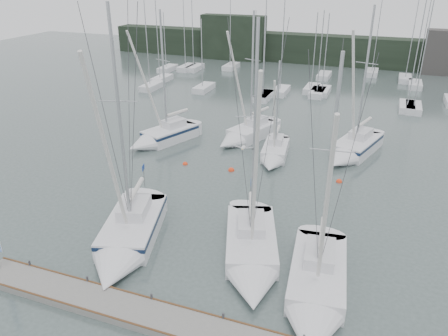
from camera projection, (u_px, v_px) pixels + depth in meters
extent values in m
plane|color=#465551|center=(216.00, 267.00, 25.76)|extent=(160.00, 160.00, 0.00)
cube|color=slate|center=(178.00, 324.00, 21.43)|extent=(24.00, 2.00, 0.40)
cube|color=black|center=(343.00, 51.00, 77.40)|extent=(90.00, 4.00, 5.00)
cube|color=black|center=(233.00, 38.00, 81.40)|extent=(12.00, 3.00, 8.00)
cube|color=silver|center=(415.00, 85.00, 63.78)|extent=(1.80, 4.50, 0.90)
cylinder|color=#A8ABB0|center=(425.00, 36.00, 60.41)|extent=(0.12, 0.12, 13.09)
cube|color=silver|center=(413.00, 108.00, 53.42)|extent=(1.80, 4.50, 0.90)
cylinder|color=#A8ABB0|center=(424.00, 52.00, 50.11)|extent=(0.12, 0.12, 12.78)
cube|color=silver|center=(195.00, 68.00, 74.33)|extent=(1.80, 4.50, 0.90)
cylinder|color=#A8ABB0|center=(192.00, 29.00, 71.16)|extent=(0.12, 0.12, 12.10)
cube|color=silver|center=(281.00, 91.00, 60.56)|extent=(1.80, 4.50, 0.90)
cylinder|color=#A8ABB0|center=(283.00, 40.00, 57.17)|extent=(0.12, 0.12, 13.21)
cube|color=silver|center=(264.00, 96.00, 58.18)|extent=(1.80, 4.50, 0.90)
cylinder|color=#A8ABB0|center=(265.00, 43.00, 54.78)|extent=(0.12, 0.12, 13.23)
cube|color=silver|center=(204.00, 88.00, 62.07)|extent=(1.80, 4.50, 0.90)
cylinder|color=#A8ABB0|center=(202.00, 53.00, 59.56)|extent=(0.12, 0.12, 9.03)
cube|color=silver|center=(324.00, 76.00, 68.97)|extent=(1.80, 4.50, 0.90)
cylinder|color=#A8ABB0|center=(326.00, 46.00, 66.54)|extent=(0.12, 0.12, 8.59)
cube|color=silver|center=(187.00, 68.00, 74.47)|extent=(1.80, 4.50, 0.90)
cylinder|color=#A8ABB0|center=(184.00, 25.00, 71.09)|extent=(0.12, 0.12, 13.14)
cube|color=silver|center=(231.00, 67.00, 75.24)|extent=(1.80, 4.50, 0.90)
cylinder|color=#A8ABB0|center=(230.00, 32.00, 72.34)|extent=(0.12, 0.12, 10.86)
cube|color=silver|center=(162.00, 79.00, 66.91)|extent=(1.80, 4.50, 0.90)
cylinder|color=#A8ABB0|center=(157.00, 37.00, 63.82)|extent=(0.12, 0.12, 11.77)
cube|color=silver|center=(405.00, 79.00, 67.17)|extent=(1.80, 4.50, 0.90)
cylinder|color=#A8ABB0|center=(414.00, 31.00, 63.70)|extent=(0.12, 0.12, 13.58)
cube|color=silver|center=(312.00, 89.00, 61.66)|extent=(1.80, 4.50, 0.90)
cylinder|color=#A8ABB0|center=(315.00, 51.00, 58.96)|extent=(0.12, 0.12, 9.88)
cube|color=silver|center=(372.00, 73.00, 71.03)|extent=(1.80, 4.50, 0.90)
cylinder|color=#A8ABB0|center=(378.00, 33.00, 67.91)|extent=(0.12, 0.12, 11.88)
cube|color=silver|center=(407.00, 107.00, 53.80)|extent=(1.80, 4.50, 0.90)
cylinder|color=#A8ABB0|center=(418.00, 49.00, 50.41)|extent=(0.12, 0.12, 13.19)
cube|color=silver|center=(317.00, 93.00, 59.77)|extent=(1.80, 4.50, 0.90)
cylinder|color=#A8ABB0|center=(321.00, 52.00, 56.98)|extent=(0.12, 0.12, 10.35)
cube|color=silver|center=(168.00, 69.00, 73.76)|extent=(1.80, 4.50, 0.90)
cylinder|color=#A8ABB0|center=(165.00, 40.00, 71.32)|extent=(0.12, 0.12, 8.64)
cube|color=silver|center=(263.00, 97.00, 58.15)|extent=(1.80, 4.50, 0.90)
cylinder|color=#A8ABB0|center=(264.00, 56.00, 55.44)|extent=(0.12, 0.12, 9.95)
cube|color=silver|center=(322.00, 91.00, 60.48)|extent=(1.80, 4.50, 0.90)
cylinder|color=#A8ABB0|center=(326.00, 52.00, 57.77)|extent=(0.12, 0.12, 9.92)
cube|color=silver|center=(152.00, 87.00, 62.92)|extent=(1.80, 4.50, 0.90)
cylinder|color=#A8ABB0|center=(146.00, 36.00, 59.47)|extent=(0.12, 0.12, 13.48)
cube|color=silver|center=(134.00, 228.00, 28.72)|extent=(4.87, 7.20, 1.64)
cone|color=silver|center=(112.00, 274.00, 24.47)|extent=(3.82, 3.59, 3.17)
cube|color=silver|center=(134.00, 208.00, 28.71)|extent=(2.40, 3.01, 0.76)
cylinder|color=#A8ABB0|center=(120.00, 123.00, 25.16)|extent=(0.20, 0.20, 13.23)
cylinder|color=silver|center=(136.00, 190.00, 28.99)|extent=(1.19, 3.17, 0.31)
cube|color=#101F3C|center=(133.00, 221.00, 28.49)|extent=(4.89, 7.22, 0.27)
cube|color=#1B3C98|center=(143.00, 168.00, 30.72)|extent=(0.18, 0.57, 0.39)
cube|color=silver|center=(251.00, 241.00, 27.45)|extent=(4.92, 7.13, 1.42)
cone|color=silver|center=(253.00, 291.00, 23.24)|extent=(3.75, 3.60, 3.03)
cube|color=silver|center=(251.00, 223.00, 27.44)|extent=(2.40, 2.99, 0.66)
cylinder|color=#A8ABB0|center=(255.00, 139.00, 24.04)|extent=(0.17, 0.17, 12.77)
cylinder|color=silver|center=(251.00, 205.00, 27.84)|extent=(1.25, 3.10, 0.26)
cube|color=#1B3C98|center=(251.00, 183.00, 29.56)|extent=(0.18, 0.49, 0.34)
cube|color=silver|center=(318.00, 275.00, 24.47)|extent=(3.64, 6.79, 1.48)
cube|color=silver|center=(320.00, 254.00, 24.45)|extent=(1.90, 2.76, 0.69)
cylinder|color=#A8ABB0|center=(329.00, 173.00, 21.30)|extent=(0.18, 0.18, 11.65)
cylinder|color=silver|center=(322.00, 232.00, 24.79)|extent=(0.61, 3.20, 0.28)
cube|color=#9F2815|center=(325.00, 206.00, 26.45)|extent=(0.08, 0.53, 0.36)
cube|color=silver|center=(170.00, 135.00, 44.43)|extent=(4.61, 6.12, 1.63)
cone|color=silver|center=(139.00, 146.00, 41.82)|extent=(3.41, 3.21, 2.72)
cube|color=silver|center=(174.00, 123.00, 44.29)|extent=(2.22, 2.60, 0.76)
cylinder|color=#A8ABB0|center=(164.00, 72.00, 41.44)|extent=(0.20, 0.20, 11.36)
cylinder|color=silver|center=(177.00, 112.00, 44.25)|extent=(1.30, 2.60, 0.30)
cube|color=#101F3C|center=(170.00, 130.00, 44.20)|extent=(4.63, 6.15, 0.27)
cube|color=silver|center=(253.00, 133.00, 45.26)|extent=(4.39, 6.22, 1.57)
cone|color=silver|center=(228.00, 143.00, 42.46)|extent=(3.28, 3.18, 2.61)
cube|color=silver|center=(256.00, 121.00, 45.13)|extent=(2.12, 2.62, 0.73)
cylinder|color=#A8ABB0|center=(252.00, 72.00, 42.28)|extent=(0.19, 0.19, 11.24)
cylinder|color=silver|center=(260.00, 111.00, 45.16)|extent=(1.22, 2.70, 0.29)
cube|color=silver|center=(275.00, 151.00, 40.89)|extent=(2.70, 4.94, 1.34)
cone|color=silver|center=(270.00, 166.00, 37.92)|extent=(2.38, 2.27, 2.15)
cube|color=silver|center=(277.00, 140.00, 40.87)|extent=(1.40, 2.01, 0.63)
cylinder|color=#A8ABB0|center=(277.00, 105.00, 38.66)|extent=(0.16, 0.16, 7.80)
cylinder|color=silver|center=(278.00, 130.00, 40.96)|extent=(0.53, 2.32, 0.25)
cube|color=silver|center=(357.00, 147.00, 41.59)|extent=(4.48, 6.55, 1.64)
cone|color=silver|center=(338.00, 161.00, 38.52)|extent=(3.47, 3.28, 2.85)
cube|color=silver|center=(361.00, 133.00, 41.48)|extent=(2.20, 2.74, 0.77)
cylinder|color=#A8ABB0|center=(365.00, 77.00, 38.42)|extent=(0.20, 0.20, 11.97)
cylinder|color=silver|center=(365.00, 122.00, 41.53)|extent=(1.15, 2.88, 0.31)
cube|color=#101F3C|center=(358.00, 142.00, 41.36)|extent=(4.50, 6.57, 0.27)
sphere|color=#FC3B16|center=(231.00, 170.00, 37.96)|extent=(0.55, 0.55, 0.55)
sphere|color=#FC3B16|center=(339.00, 182.00, 35.98)|extent=(0.50, 0.50, 0.50)
sphere|color=#FC3B16|center=(185.00, 164.00, 39.15)|extent=(0.46, 0.46, 0.46)
ellipsoid|color=silver|center=(243.00, 148.00, 22.87)|extent=(0.27, 0.47, 0.20)
cube|color=gray|center=(238.00, 147.00, 22.93)|extent=(0.46, 0.19, 0.11)
cube|color=gray|center=(249.00, 148.00, 22.79)|extent=(0.46, 0.19, 0.11)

